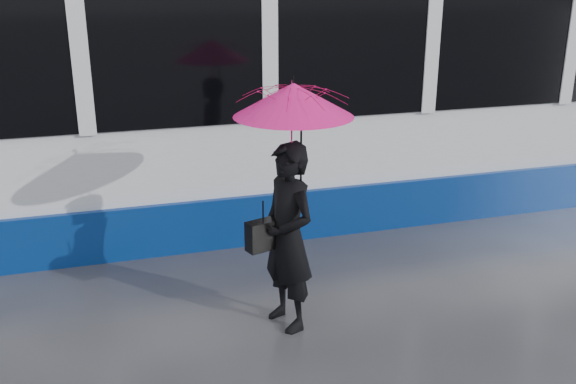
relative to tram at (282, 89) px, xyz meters
name	(u,v)px	position (x,y,z in m)	size (l,w,h in m)	color
ground	(180,306)	(-1.78, -2.50, -1.64)	(90.00, 90.00, 0.00)	#27272B
rails	(155,217)	(-1.78, 0.00, -1.63)	(34.00, 1.51, 0.02)	#3F3D38
tram	(282,89)	(0.00, 0.00, 0.00)	(26.00, 2.56, 3.35)	white
woman	(288,237)	(-0.86, -3.12, -0.77)	(0.64, 0.42, 1.74)	black
umbrella	(293,123)	(-0.81, -3.12, 0.27)	(1.29, 1.29, 1.18)	#F51493
handbag	(263,235)	(-1.08, -3.10, -0.72)	(0.34, 0.22, 0.45)	black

